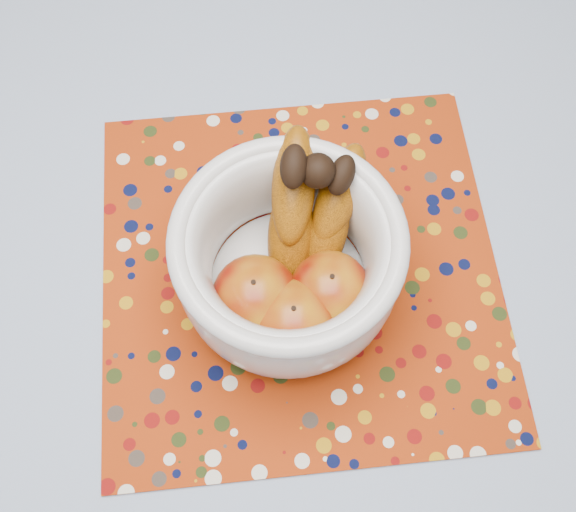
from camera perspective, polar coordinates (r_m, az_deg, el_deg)
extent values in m
plane|color=#2D2826|center=(1.53, -2.68, -9.27)|extent=(4.00, 4.00, 0.00)
cube|color=brown|center=(0.84, -4.81, 3.24)|extent=(1.20, 1.20, 0.04)
cylinder|color=brown|center=(1.52, 17.78, 14.87)|extent=(0.06, 0.06, 0.71)
cube|color=#6379A5|center=(0.82, -4.94, 4.03)|extent=(1.32, 1.32, 0.01)
cube|color=#8F2907|center=(0.78, 1.04, -1.13)|extent=(0.49, 0.49, 0.00)
cylinder|color=silver|center=(0.76, 0.01, -2.67)|extent=(0.12, 0.12, 0.01)
cylinder|color=silver|center=(0.75, 0.01, -2.34)|extent=(0.17, 0.17, 0.01)
torus|color=silver|center=(0.64, 0.01, 1.37)|extent=(0.23, 0.23, 0.02)
ellipsoid|color=#6B0E04|center=(0.69, -2.79, -3.46)|extent=(0.09, 0.09, 0.08)
ellipsoid|color=#6B0E04|center=(0.70, 3.58, -2.92)|extent=(0.08, 0.08, 0.08)
ellipsoid|color=#6B0E04|center=(0.69, 0.46, -5.55)|extent=(0.09, 0.09, 0.08)
sphere|color=black|center=(0.66, 2.54, 7.21)|extent=(0.04, 0.04, 0.04)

